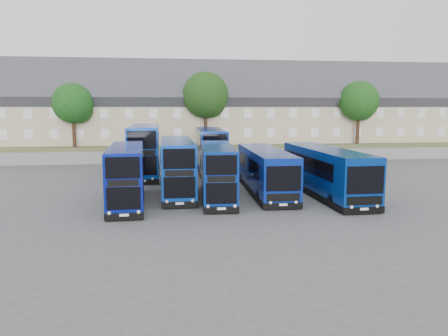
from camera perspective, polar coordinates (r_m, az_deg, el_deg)
ground at (r=30.52m, az=-1.85°, el=-4.80°), size 120.00×120.00×0.00m
retaining_wall at (r=54.04m, az=-4.36°, el=1.52°), size 70.00×0.40×1.50m
earth_bank at (r=63.96m, az=-4.86°, el=2.72°), size 80.00×20.00×2.00m
terrace_row at (r=60.30m, az=1.02°, el=7.76°), size 66.00×10.40×11.20m
dd_front_left at (r=31.20m, az=-12.62°, el=-1.04°), size 2.81×10.19×4.01m
dd_front_mid at (r=34.02m, az=-6.18°, el=-0.00°), size 2.51×10.59×4.20m
dd_front_right at (r=32.07m, az=-0.87°, el=-0.67°), size 2.90×10.03×3.93m
dd_rear_left at (r=44.37m, az=-10.32°, el=2.20°), size 2.98×12.39×4.91m
dd_rear_right at (r=45.49m, az=-1.76°, el=2.20°), size 2.89×11.39×4.50m
coach_east_a at (r=34.68m, az=5.37°, el=-0.47°), size 3.00×12.63×3.43m
coach_east_b at (r=34.45m, az=13.11°, el=-0.56°), size 3.04×13.22×3.60m
tree_west at (r=55.82m, az=-18.98°, el=7.80°), size 4.80×4.80×7.65m
tree_mid at (r=55.48m, az=-2.29°, el=9.27°), size 5.76×5.76×9.18m
tree_east at (r=60.20m, az=17.29°, el=8.17°), size 5.12×5.12×8.16m
tree_far at (r=69.11m, az=19.43°, el=8.27°), size 5.44×5.44×8.67m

